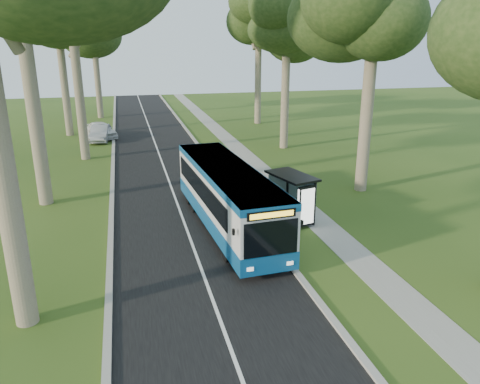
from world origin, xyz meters
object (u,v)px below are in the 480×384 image
object	(u,v)px
bus_shelter	(297,191)
litter_bin	(252,180)
bus	(227,197)
car_white	(101,130)
bus_stop_sign	(275,204)
car_silver	(100,133)

from	to	relation	value
bus_shelter	litter_bin	world-z (taller)	bus_shelter
bus	car_white	world-z (taller)	bus
bus_stop_sign	car_white	bearing A→B (deg)	87.88
bus	car_silver	xyz separation A→B (m)	(-6.56, 22.44, -0.84)
car_white	car_silver	xyz separation A→B (m)	(-0.02, -1.26, -0.05)
bus_stop_sign	car_silver	distance (m)	25.40
bus_shelter	bus_stop_sign	bearing A→B (deg)	-154.22
bus	litter_bin	xyz separation A→B (m)	(2.85, 6.01, -1.11)
bus_shelter	car_white	size ratio (longest dim) A/B	0.70
bus_stop_sign	litter_bin	world-z (taller)	bus_stop_sign
bus_shelter	car_silver	distance (m)	24.71
car_white	car_silver	world-z (taller)	car_white
litter_bin	car_silver	size ratio (longest dim) A/B	0.20
car_silver	bus_stop_sign	bearing A→B (deg)	-65.40
litter_bin	car_white	world-z (taller)	car_white
litter_bin	car_silver	xyz separation A→B (m)	(-9.41, 16.43, 0.27)
bus	bus_shelter	xyz separation A→B (m)	(3.42, -0.15, 0.11)
bus_shelter	car_white	xyz separation A→B (m)	(-9.96, 23.85, -0.91)
bus_shelter	car_white	bearing A→B (deg)	97.49
car_white	bus	bearing A→B (deg)	-97.80
bus_stop_sign	car_white	size ratio (longest dim) A/B	0.57
bus_stop_sign	car_white	distance (m)	26.58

